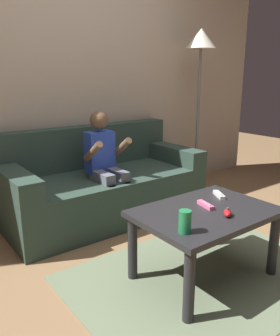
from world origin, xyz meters
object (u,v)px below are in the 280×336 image
at_px(nunchuk_red, 228,213).
at_px(person_seated_on_couch, 105,162).
at_px(game_remote_pink_near_edge, 206,205).
at_px(floor_lamp, 201,52).
at_px(game_remote_white_far_corner, 219,195).
at_px(soda_can, 185,222).
at_px(couch, 102,186).
at_px(coffee_table, 205,221).

bearing_deg(nunchuk_red, person_seated_on_couch, 94.44).
height_order(game_remote_pink_near_edge, floor_lamp, floor_lamp).
relative_size(game_remote_white_far_corner, soda_can, 1.15).
height_order(person_seated_on_couch, game_remote_pink_near_edge, person_seated_on_couch).
distance_m(person_seated_on_couch, nunchuk_red, 1.21).
distance_m(couch, game_remote_pink_near_edge, 1.22).
relative_size(couch, coffee_table, 2.07).
distance_m(coffee_table, game_remote_white_far_corner, 0.29).
bearing_deg(coffee_table, couch, 89.87).
bearing_deg(floor_lamp, soda_can, -137.35).
xyz_separation_m(coffee_table, game_remote_pink_near_edge, (0.04, 0.04, 0.09)).
relative_size(couch, person_seated_on_couch, 1.82).
height_order(nunchuk_red, soda_can, soda_can).
distance_m(coffee_table, soda_can, 0.38).
relative_size(soda_can, floor_lamp, 0.07).
bearing_deg(coffee_table, game_remote_white_far_corner, 24.30).
bearing_deg(person_seated_on_couch, floor_lamp, 10.30).
bearing_deg(person_seated_on_couch, couch, 69.54).
bearing_deg(game_remote_pink_near_edge, soda_can, -152.73).
relative_size(game_remote_pink_near_edge, floor_lamp, 0.08).
height_order(soda_can, floor_lamp, floor_lamp).
bearing_deg(soda_can, game_remote_pink_near_edge, 27.27).
height_order(game_remote_white_far_corner, floor_lamp, floor_lamp).
xyz_separation_m(game_remote_pink_near_edge, soda_can, (-0.36, -0.18, 0.05)).
bearing_deg(soda_can, coffee_table, 24.63).
bearing_deg(nunchuk_red, floor_lamp, 49.65).
bearing_deg(person_seated_on_couch, soda_can, -101.92).
height_order(person_seated_on_couch, coffee_table, person_seated_on_couch).
xyz_separation_m(game_remote_pink_near_edge, game_remote_white_far_corner, (0.21, 0.08, 0.00)).
bearing_deg(coffee_table, soda_can, -155.37).
distance_m(game_remote_pink_near_edge, floor_lamp, 2.03).
bearing_deg(soda_can, game_remote_white_far_corner, 24.48).
xyz_separation_m(person_seated_on_couch, nunchuk_red, (0.09, -1.21, -0.08)).
relative_size(person_seated_on_couch, floor_lamp, 0.56).
distance_m(person_seated_on_couch, game_remote_pink_near_edge, 1.04).
bearing_deg(nunchuk_red, game_remote_white_far_corner, 48.89).
height_order(coffee_table, floor_lamp, floor_lamp).
xyz_separation_m(game_remote_white_far_corner, floor_lamp, (1.01, 1.20, 1.02)).
height_order(nunchuk_red, floor_lamp, floor_lamp).
relative_size(game_remote_pink_near_edge, game_remote_white_far_corner, 1.03).
distance_m(couch, soda_can, 1.44).
bearing_deg(floor_lamp, couch, -177.04).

